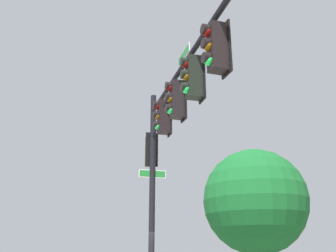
{
  "coord_description": "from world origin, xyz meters",
  "views": [
    {
      "loc": [
        11.79,
        -3.41,
        1.91
      ],
      "look_at": [
        1.04,
        0.21,
        5.8
      ],
      "focal_mm": 39.09,
      "sensor_mm": 36.0,
      "label": 1
    }
  ],
  "objects": [
    {
      "name": "tree_near",
      "position": [
        -2.7,
        5.59,
        4.05
      ],
      "size": [
        4.66,
        4.66,
        6.39
      ],
      "color": "brown",
      "rests_on": "ground_plane"
    },
    {
      "name": "signal_pole_assembly",
      "position": [
        2.21,
        -0.13,
        5.38
      ],
      "size": [
        7.17,
        1.1,
        7.28
      ],
      "color": "black",
      "rests_on": "ground_plane"
    }
  ]
}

